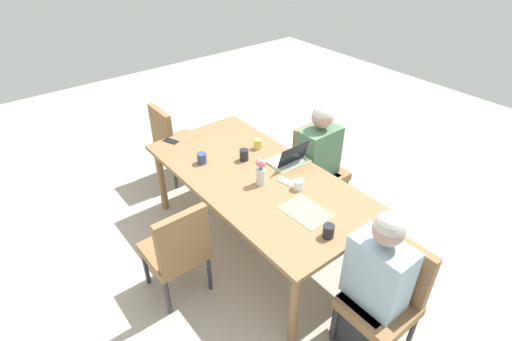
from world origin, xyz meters
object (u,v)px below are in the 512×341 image
(coffee_mug_centre_right, at_px, (202,158))
(chair_near_left_near, at_px, (316,164))
(chair_far_right_near, at_px, (178,248))
(phone_silver, at_px, (286,182))
(coffee_mug_near_right, at_px, (328,231))
(flower_vase, at_px, (261,169))
(coffee_mug_far_left, at_px, (244,155))
(chair_head_right_left_far, at_px, (173,140))
(laptop_near_left_near, at_px, (289,159))
(coffee_mug_near_left, at_px, (299,185))
(person_near_left_near, at_px, (318,167))
(dining_table, at_px, (256,182))
(coffee_mug_centre_left, at_px, (258,144))
(person_head_left_left_mid, at_px, (374,290))
(chair_head_left_left_mid, at_px, (387,293))
(phone_black, at_px, (171,141))

(coffee_mug_centre_right, bearing_deg, chair_near_left_near, -109.58)
(chair_far_right_near, distance_m, phone_silver, 1.03)
(coffee_mug_centre_right, bearing_deg, coffee_mug_near_right, -172.45)
(flower_vase, height_order, coffee_mug_far_left, flower_vase)
(chair_head_right_left_far, xyz_separation_m, coffee_mug_far_left, (-1.16, -0.13, 0.31))
(laptop_near_left_near, height_order, coffee_mug_near_left, laptop_near_left_near)
(flower_vase, bearing_deg, coffee_mug_near_left, -141.79)
(chair_near_left_near, distance_m, person_near_left_near, 0.10)
(dining_table, distance_m, chair_far_right_near, 0.87)
(coffee_mug_near_right, height_order, coffee_mug_centre_left, coffee_mug_near_right)
(chair_near_left_near, relative_size, person_near_left_near, 0.75)
(chair_far_right_near, xyz_separation_m, coffee_mug_near_right, (-0.80, -0.77, 0.31))
(person_head_left_left_mid, relative_size, laptop_near_left_near, 3.73)
(person_near_left_near, relative_size, coffee_mug_far_left, 11.23)
(dining_table, height_order, flower_vase, flower_vase)
(chair_far_right_near, height_order, coffee_mug_near_right, chair_far_right_near)
(chair_head_left_left_mid, relative_size, coffee_mug_near_right, 9.17)
(laptop_near_left_near, xyz_separation_m, coffee_mug_centre_right, (0.48, 0.60, 0.00))
(coffee_mug_near_right, bearing_deg, chair_near_left_near, -43.03)
(dining_table, xyz_separation_m, person_near_left_near, (-0.00, -0.77, -0.16))
(laptop_near_left_near, height_order, phone_silver, laptop_near_left_near)
(dining_table, distance_m, coffee_mug_far_left, 0.30)
(person_head_left_left_mid, distance_m, chair_head_right_left_far, 2.73)
(chair_head_right_left_far, relative_size, phone_silver, 6.00)
(coffee_mug_centre_left, bearing_deg, chair_head_left_left_mid, 171.93)
(person_head_left_left_mid, height_order, coffee_mug_near_right, person_head_left_left_mid)
(chair_far_right_near, bearing_deg, coffee_mug_near_left, -104.88)
(person_head_left_left_mid, distance_m, phone_black, 2.31)
(chair_near_left_near, relative_size, coffee_mug_near_left, 10.48)
(dining_table, relative_size, person_head_left_left_mid, 1.78)
(flower_vase, height_order, phone_silver, flower_vase)
(phone_black, bearing_deg, coffee_mug_far_left, -175.18)
(laptop_near_left_near, bearing_deg, chair_near_left_near, -78.61)
(laptop_near_left_near, xyz_separation_m, coffee_mug_far_left, (0.29, 0.28, 0.01))
(chair_head_left_left_mid, bearing_deg, coffee_mug_centre_left, -8.07)
(coffee_mug_centre_left, bearing_deg, coffee_mug_centre_right, 78.74)
(laptop_near_left_near, height_order, coffee_mug_far_left, laptop_near_left_near)
(coffee_mug_near_left, distance_m, phone_black, 1.42)
(dining_table, xyz_separation_m, chair_far_right_near, (-0.10, 0.85, -0.19))
(flower_vase, bearing_deg, coffee_mug_centre_left, -36.39)
(phone_silver, bearing_deg, coffee_mug_far_left, -3.19)
(chair_near_left_near, height_order, phone_silver, chair_near_left_near)
(person_near_left_near, xyz_separation_m, coffee_mug_far_left, (0.27, 0.71, 0.28))
(coffee_mug_centre_left, bearing_deg, coffee_mug_near_right, 163.43)
(laptop_near_left_near, bearing_deg, coffee_mug_centre_left, 7.94)
(laptop_near_left_near, distance_m, coffee_mug_near_left, 0.39)
(flower_vase, relative_size, coffee_mug_near_right, 2.44)
(coffee_mug_near_left, bearing_deg, chair_far_right_near, 75.12)
(coffee_mug_far_left, bearing_deg, chair_head_right_left_far, 6.40)
(laptop_near_left_near, bearing_deg, phone_silver, 134.30)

